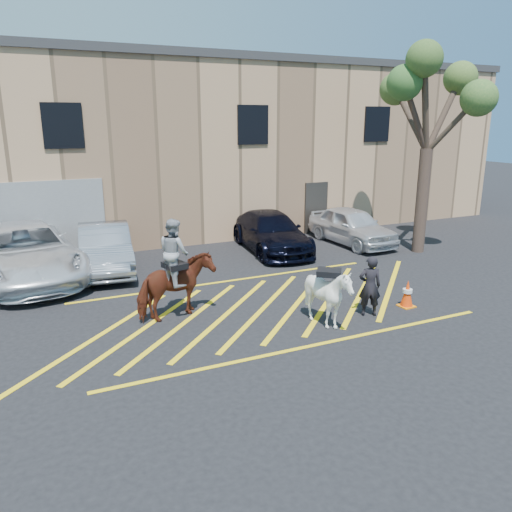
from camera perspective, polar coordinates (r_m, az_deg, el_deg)
name	(u,v)px	position (r m, az deg, el deg)	size (l,w,h in m)	color
ground	(259,304)	(13.48, 0.31, -5.55)	(90.00, 90.00, 0.00)	black
car_white_pickup	(25,253)	(16.88, -24.88, 0.36)	(2.83, 6.15, 1.71)	silver
car_silver_sedan	(105,248)	(17.02, -16.87, 0.88)	(1.58, 4.54, 1.50)	gray
car_blue_suv	(271,232)	(18.82, 1.73, 2.77)	(1.99, 4.89, 1.42)	black
car_white_suv	(352,226)	(20.18, 10.88, 3.40)	(1.71, 4.25, 1.45)	silver
handler	(370,286)	(12.83, 12.87, -3.38)	(0.56, 0.37, 1.55)	black
warehouse	(148,145)	(24.02, -12.21, 12.26)	(32.42, 10.20, 7.30)	tan
hatching_zone	(264,308)	(13.22, 0.86, -5.94)	(12.60, 5.12, 0.01)	yellow
mounted_bay	(175,279)	(12.42, -9.21, -2.60)	(2.07, 1.32, 2.53)	maroon
saddled_white	(328,296)	(11.98, 8.23, -4.54)	(1.80, 1.83, 1.51)	white
traffic_cone	(407,294)	(13.80, 16.91, -4.12)	(0.40, 0.40, 0.73)	orange
tree	(431,93)	(19.19, 19.39, 17.17)	(3.99, 4.37, 7.31)	#4C372E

